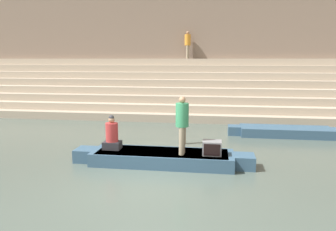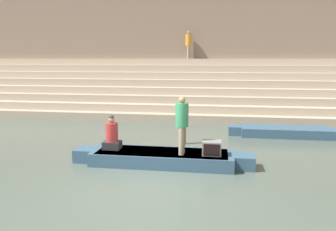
# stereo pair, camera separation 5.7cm
# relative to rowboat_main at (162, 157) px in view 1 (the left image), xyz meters

# --- Properties ---
(ground_plane) EXTENTS (120.00, 120.00, 0.00)m
(ground_plane) POSITION_rel_rowboat_main_xyz_m (-0.14, -1.69, -0.21)
(ground_plane) COLOR #47544C
(ghat_steps) EXTENTS (36.00, 4.88, 3.18)m
(ghat_steps) POSITION_rel_rowboat_main_xyz_m (-0.14, 9.66, 0.91)
(ghat_steps) COLOR tan
(ghat_steps) RESTS_ON ground
(back_wall) EXTENTS (34.20, 1.28, 7.80)m
(back_wall) POSITION_rel_rowboat_main_xyz_m (-0.14, 11.98, 3.66)
(back_wall) COLOR #7F6B5B
(back_wall) RESTS_ON ground
(rowboat_main) EXTENTS (5.45, 1.38, 0.39)m
(rowboat_main) POSITION_rel_rowboat_main_xyz_m (0.00, 0.00, 0.00)
(rowboat_main) COLOR #33516B
(rowboat_main) RESTS_ON ground
(person_standing) EXTENTS (0.38, 0.38, 1.70)m
(person_standing) POSITION_rel_rowboat_main_xyz_m (0.61, -0.14, 1.15)
(person_standing) COLOR gray
(person_standing) RESTS_ON rowboat_main
(person_rowing) EXTENTS (0.53, 0.42, 1.07)m
(person_rowing) POSITION_rel_rowboat_main_xyz_m (-1.58, 0.07, 0.60)
(person_rowing) COLOR #28282D
(person_rowing) RESTS_ON rowboat_main
(tv_set) EXTENTS (0.54, 0.45, 0.41)m
(tv_set) POSITION_rel_rowboat_main_xyz_m (1.49, -0.12, 0.39)
(tv_set) COLOR slate
(tv_set) RESTS_ON rowboat_main
(moored_boat_shore) EXTENTS (4.69, 1.18, 0.37)m
(moored_boat_shore) POSITION_rel_rowboat_main_xyz_m (4.45, 4.38, -0.01)
(moored_boat_shore) COLOR #33516B
(moored_boat_shore) RESTS_ON ground
(mooring_post) EXTENTS (0.18, 0.18, 1.01)m
(mooring_post) POSITION_rel_rowboat_main_xyz_m (0.39, 2.50, 0.29)
(mooring_post) COLOR brown
(mooring_post) RESTS_ON ground
(person_on_steps) EXTENTS (0.37, 0.37, 1.65)m
(person_on_steps) POSITION_rel_rowboat_main_xyz_m (-0.24, 11.08, 3.91)
(person_on_steps) COLOR gray
(person_on_steps) RESTS_ON ghat_steps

